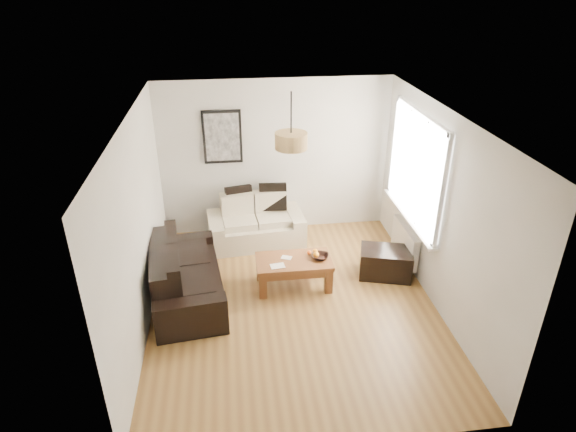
{
  "coord_description": "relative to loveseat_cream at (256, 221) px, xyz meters",
  "views": [
    {
      "loc": [
        -0.76,
        -5.32,
        4.1
      ],
      "look_at": [
        0.0,
        0.6,
        1.05
      ],
      "focal_mm": 30.32,
      "sensor_mm": 36.0,
      "label": 1
    }
  ],
  "objects": [
    {
      "name": "ceiling",
      "position": [
        0.38,
        -1.78,
        2.22
      ],
      "size": [
        3.8,
        4.5,
        0.0
      ],
      "primitive_type": null,
      "color": "white",
      "rests_on": "floor"
    },
    {
      "name": "pendant_shade",
      "position": [
        0.38,
        -1.48,
        1.85
      ],
      "size": [
        0.4,
        0.4,
        0.2
      ],
      "primitive_type": "cylinder",
      "color": "tan",
      "rests_on": "ceiling"
    },
    {
      "name": "coffee_table",
      "position": [
        0.45,
        -1.34,
        -0.17
      ],
      "size": [
        1.06,
        0.58,
        0.43
      ],
      "primitive_type": null,
      "rotation": [
        0.0,
        0.0,
        0.0
      ],
      "color": "brown",
      "rests_on": "floor"
    },
    {
      "name": "orange_b",
      "position": [
        0.77,
        -1.22,
        0.09
      ],
      "size": [
        0.1,
        0.1,
        0.08
      ],
      "primitive_type": "sphere",
      "rotation": [
        0.0,
        0.0,
        0.24
      ],
      "color": "orange",
      "rests_on": "fruit_bowl"
    },
    {
      "name": "poster",
      "position": [
        -0.47,
        0.44,
        1.32
      ],
      "size": [
        0.62,
        0.04,
        0.87
      ],
      "primitive_type": null,
      "color": "black",
      "rests_on": "wall_back"
    },
    {
      "name": "wall_right",
      "position": [
        2.28,
        -1.78,
        0.92
      ],
      "size": [
        0.04,
        4.5,
        2.6
      ],
      "primitive_type": null,
      "color": "silver",
      "rests_on": "floor"
    },
    {
      "name": "papers",
      "position": [
        0.2,
        -1.48,
        0.05
      ],
      "size": [
        0.21,
        0.16,
        0.01
      ],
      "primitive_type": "cube",
      "rotation": [
        0.0,
        0.0,
        0.12
      ],
      "color": "white",
      "rests_on": "coffee_table"
    },
    {
      "name": "cushion_right",
      "position": [
        0.31,
        0.19,
        0.34
      ],
      "size": [
        0.46,
        0.17,
        0.45
      ],
      "primitive_type": "cube",
      "rotation": [
        0.0,
        0.0,
        -0.06
      ],
      "color": "black",
      "rests_on": "loveseat_cream"
    },
    {
      "name": "loveseat_cream",
      "position": [
        0.0,
        0.0,
        0.0
      ],
      "size": [
        1.61,
        0.98,
        0.77
      ],
      "primitive_type": null,
      "rotation": [
        0.0,
        0.0,
        0.09
      ],
      "color": "beige",
      "rests_on": "floor"
    },
    {
      "name": "window_bay",
      "position": [
        2.24,
        -0.98,
        1.22
      ],
      "size": [
        0.14,
        1.9,
        1.6
      ],
      "primitive_type": null,
      "color": "white",
      "rests_on": "wall_right"
    },
    {
      "name": "radiator",
      "position": [
        2.2,
        -0.98,
        -0.0
      ],
      "size": [
        0.1,
        0.9,
        0.52
      ],
      "primitive_type": "cube",
      "color": "white",
      "rests_on": "wall_right"
    },
    {
      "name": "sofa_leather",
      "position": [
        -1.05,
        -1.43,
        0.01
      ],
      "size": [
        1.1,
        1.93,
        0.79
      ],
      "primitive_type": null,
      "rotation": [
        0.0,
        0.0,
        1.69
      ],
      "color": "black",
      "rests_on": "floor"
    },
    {
      "name": "fruit_bowl",
      "position": [
        0.82,
        -1.35,
        0.08
      ],
      "size": [
        0.3,
        0.3,
        0.06
      ],
      "primitive_type": "imported",
      "rotation": [
        0.0,
        0.0,
        -0.3
      ],
      "color": "black",
      "rests_on": "coffee_table"
    },
    {
      "name": "orange_c",
      "position": [
        0.68,
        -1.24,
        0.09
      ],
      "size": [
        0.08,
        0.08,
        0.06
      ],
      "primitive_type": "sphere",
      "rotation": [
        0.0,
        0.0,
        -0.31
      ],
      "color": "#F05C14",
      "rests_on": "fruit_bowl"
    },
    {
      "name": "orange_a",
      "position": [
        0.77,
        -1.32,
        0.09
      ],
      "size": [
        0.1,
        0.1,
        0.09
      ],
      "primitive_type": "sphere",
      "rotation": [
        0.0,
        0.0,
        -0.13
      ],
      "color": "orange",
      "rests_on": "fruit_bowl"
    },
    {
      "name": "ottoman",
      "position": [
        1.83,
        -1.24,
        -0.17
      ],
      "size": [
        0.85,
        0.67,
        0.43
      ],
      "primitive_type": "cube",
      "rotation": [
        0.0,
        0.0,
        -0.28
      ],
      "color": "black",
      "rests_on": "floor"
    },
    {
      "name": "wall_back",
      "position": [
        0.38,
        0.47,
        0.92
      ],
      "size": [
        3.8,
        0.04,
        2.6
      ],
      "primitive_type": null,
      "color": "silver",
      "rests_on": "floor"
    },
    {
      "name": "floor",
      "position": [
        0.38,
        -1.78,
        -0.38
      ],
      "size": [
        4.5,
        4.5,
        0.0
      ],
      "primitive_type": "plane",
      "color": "brown",
      "rests_on": "ground"
    },
    {
      "name": "cushion_left",
      "position": [
        -0.25,
        0.19,
        0.33
      ],
      "size": [
        0.45,
        0.23,
        0.43
      ],
      "primitive_type": "cube",
      "rotation": [
        0.0,
        0.0,
        0.22
      ],
      "color": "black",
      "rests_on": "loveseat_cream"
    },
    {
      "name": "wall_left",
      "position": [
        -1.52,
        -1.78,
        0.92
      ],
      "size": [
        0.04,
        4.5,
        2.6
      ],
      "primitive_type": null,
      "color": "silver",
      "rests_on": "floor"
    },
    {
      "name": "wall_front",
      "position": [
        0.38,
        -4.03,
        0.92
      ],
      "size": [
        3.8,
        0.04,
        2.6
      ],
      "primitive_type": null,
      "color": "silver",
      "rests_on": "floor"
    }
  ]
}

